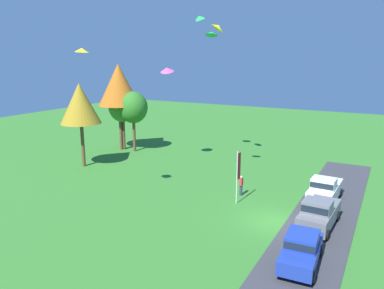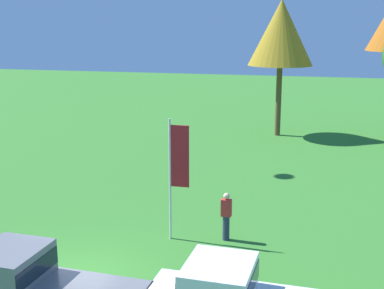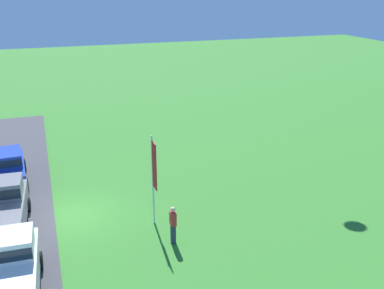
# 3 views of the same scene
# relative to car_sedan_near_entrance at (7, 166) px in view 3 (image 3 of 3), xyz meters

# --- Properties ---
(ground_plane) EXTENTS (120.00, 120.00, 0.00)m
(ground_plane) POSITION_rel_car_sedan_near_entrance_xyz_m (4.88, 2.93, -1.04)
(ground_plane) COLOR #337528
(pavement_strip) EXTENTS (36.00, 4.40, 0.06)m
(pavement_strip) POSITION_rel_car_sedan_near_entrance_xyz_m (4.88, -0.03, -1.01)
(pavement_strip) COLOR #38383D
(pavement_strip) RESTS_ON ground
(car_sedan_near_entrance) EXTENTS (4.49, 2.13, 1.84)m
(car_sedan_near_entrance) POSITION_rel_car_sedan_near_entrance_xyz_m (0.00, 0.00, 0.00)
(car_sedan_near_entrance) COLOR #1E389E
(car_sedan_near_entrance) RESTS_ON ground
(car_pickup_far_end) EXTENTS (5.09, 2.25, 2.14)m
(car_pickup_far_end) POSITION_rel_car_sedan_near_entrance_xyz_m (5.25, 0.02, 0.07)
(car_pickup_far_end) COLOR slate
(car_pickup_far_end) RESTS_ON ground
(car_pickup_by_flagpole) EXTENTS (5.07, 2.20, 2.14)m
(car_pickup_by_flagpole) POSITION_rel_car_sedan_near_entrance_xyz_m (10.25, 0.47, 0.07)
(car_pickup_by_flagpole) COLOR white
(car_pickup_by_flagpole) RESTS_ON ground
(person_watching_sky) EXTENTS (0.36, 0.24, 1.71)m
(person_watching_sky) POSITION_rel_car_sedan_near_entrance_xyz_m (8.67, 6.86, -0.16)
(person_watching_sky) COLOR #2D334C
(person_watching_sky) RESTS_ON ground
(flag_banner) EXTENTS (0.71, 0.08, 4.28)m
(flag_banner) POSITION_rel_car_sedan_near_entrance_xyz_m (6.99, 6.51, 1.67)
(flag_banner) COLOR silver
(flag_banner) RESTS_ON ground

